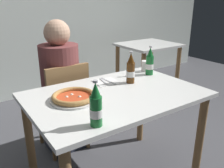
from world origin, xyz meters
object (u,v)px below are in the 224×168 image
Objects in this scene: pizza_margherita_near at (74,97)px; beer_bottle_right at (96,107)px; dining_table_main at (116,108)px; beer_bottle_left at (131,70)px; napkin_with_cutlery at (106,82)px; beer_bottle_center at (150,63)px; chair_behind_table at (64,103)px; diner_seated at (61,91)px; paper_cup at (145,66)px; dining_table_background at (148,55)px.

beer_bottle_right is at bearing -97.40° from pizza_margherita_near.
beer_bottle_left is (0.21, 0.11, 0.22)m from dining_table_main.
beer_bottle_center is at bearing -5.48° from napkin_with_cutlery.
pizza_margherita_near is at bearing 73.47° from chair_behind_table.
diner_seated is 12.73× the size of paper_cup.
diner_seated reaches higher than dining_table_main.
dining_table_background is (1.62, 0.63, 0.01)m from diner_seated.
beer_bottle_right is at bearing -101.92° from diner_seated.
pizza_margherita_near is (-1.78, -1.24, 0.18)m from dining_table_background.
beer_bottle_center is 1.00× the size of beer_bottle_right.
pizza_margherita_near is (-0.30, 0.05, 0.14)m from dining_table_main.
beer_bottle_right reaches higher than dining_table_background.
dining_table_main is at bearing -105.86° from napkin_with_cutlery.
paper_cup is at bearing 6.47° from napkin_with_cutlery.
dining_table_background is 3.24× the size of beer_bottle_center.
beer_bottle_right is (-0.05, -0.36, 0.08)m from pizza_margherita_near.
paper_cup is at bearing 68.21° from beer_bottle_center.
beer_bottle_left is 1.00× the size of beer_bottle_right.
chair_behind_table is 0.65m from pizza_margherita_near.
chair_behind_table is 0.70× the size of diner_seated.
dining_table_main is 1.41× the size of chair_behind_table.
chair_behind_table is at bearing 153.37° from paper_cup.
pizza_margherita_near is 1.57× the size of napkin_with_cutlery.
diner_seated is 0.83m from beer_bottle_center.
chair_behind_table is 3.44× the size of beer_bottle_center.
napkin_with_cutlery is at bearing 52.92° from beer_bottle_right.
chair_behind_table is 3.44× the size of beer_bottle_right.
beer_bottle_right reaches higher than napkin_with_cutlery.
diner_seated is 0.66m from pizza_margherita_near.
beer_bottle_center is 1.26× the size of napkin_with_cutlery.
diner_seated is at bearing -89.73° from chair_behind_table.
diner_seated is at bearing 150.00° from paper_cup.
dining_table_main is at bearing -138.90° from dining_table_background.
beer_bottle_center is 2.60× the size of paper_cup.
dining_table_main is 0.99× the size of diner_seated.
diner_seated is 3.93× the size of pizza_margherita_near.
beer_bottle_center is (-1.00, -1.10, 0.26)m from dining_table_background.
napkin_with_cutlery is (0.41, 0.54, -0.10)m from beer_bottle_right.
dining_table_main is 0.61m from paper_cup.
beer_bottle_left is at bearing -150.99° from paper_cup.
pizza_margherita_near is at bearing 82.60° from beer_bottle_right.
diner_seated is at bearing -158.71° from dining_table_background.
chair_behind_table is at bearing 118.10° from napkin_with_cutlery.
napkin_with_cutlery reaches higher than dining_table_background.
paper_cup is at bearing 29.01° from beer_bottle_left.
beer_bottle_left is 0.22m from napkin_with_cutlery.
beer_bottle_left is 0.35m from paper_cup.
dining_table_background is (1.48, 1.29, -0.04)m from dining_table_main.
dining_table_main is at bearing -151.61° from paper_cup.
paper_cup is (0.52, 0.28, 0.16)m from dining_table_main.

